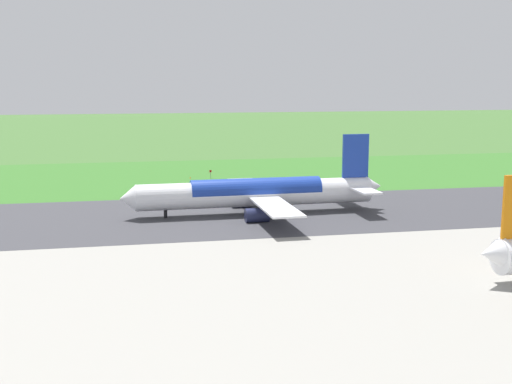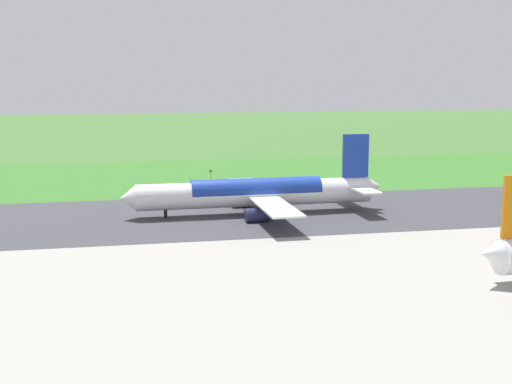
# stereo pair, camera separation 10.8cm
# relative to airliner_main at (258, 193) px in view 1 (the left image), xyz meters

# --- Properties ---
(ground_plane) EXTENTS (800.00, 800.00, 0.00)m
(ground_plane) POSITION_rel_airliner_main_xyz_m (7.80, 0.01, -4.35)
(ground_plane) COLOR #3D662D
(runway_asphalt) EXTENTS (600.00, 41.46, 0.06)m
(runway_asphalt) POSITION_rel_airliner_main_xyz_m (7.80, 0.01, -4.32)
(runway_asphalt) COLOR #38383D
(runway_asphalt) RESTS_ON ground
(apron_concrete) EXTENTS (440.00, 110.00, 0.05)m
(apron_concrete) POSITION_rel_airliner_main_xyz_m (7.80, 53.11, -4.33)
(apron_concrete) COLOR gray
(apron_concrete) RESTS_ON ground
(grass_verge_foreground) EXTENTS (600.00, 80.00, 0.04)m
(grass_verge_foreground) POSITION_rel_airliner_main_xyz_m (7.80, -49.63, -4.33)
(grass_verge_foreground) COLOR #346B27
(grass_verge_foreground) RESTS_ON ground
(airliner_main) EXTENTS (54.04, 44.13, 15.88)m
(airliner_main) POSITION_rel_airliner_main_xyz_m (0.00, 0.00, 0.00)
(airliner_main) COLOR white
(airliner_main) RESTS_ON ground
(no_stopping_sign) EXTENTS (0.60, 0.10, 2.37)m
(no_stopping_sign) POSITION_rel_airliner_main_xyz_m (3.45, -48.68, -2.94)
(no_stopping_sign) COLOR slate
(no_stopping_sign) RESTS_ON ground
(traffic_cone_orange) EXTENTS (0.40, 0.40, 0.55)m
(traffic_cone_orange) POSITION_rel_airliner_main_xyz_m (8.91, -49.89, -4.08)
(traffic_cone_orange) COLOR orange
(traffic_cone_orange) RESTS_ON ground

